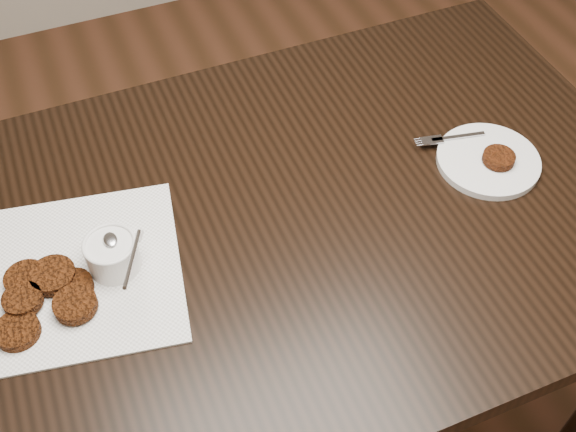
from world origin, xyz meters
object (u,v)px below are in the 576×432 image
object	(u,v)px
table	(284,329)
plate_with_patty	(489,158)
sauce_ramekin	(109,242)
napkin	(78,274)

from	to	relation	value
table	plate_with_patty	xyz separation A→B (m)	(0.40, -0.02, 0.39)
table	plate_with_patty	distance (m)	0.56
table	sauce_ramekin	world-z (taller)	sauce_ramekin
table	napkin	distance (m)	0.52
napkin	plate_with_patty	bearing A→B (deg)	-2.91
table	sauce_ramekin	size ratio (longest dim) A/B	11.41
table	plate_with_patty	world-z (taller)	plate_with_patty
napkin	plate_with_patty	xyz separation A→B (m)	(0.75, -0.04, 0.01)
sauce_ramekin	table	bearing A→B (deg)	-1.00
napkin	sauce_ramekin	xyz separation A→B (m)	(0.06, -0.01, 0.06)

